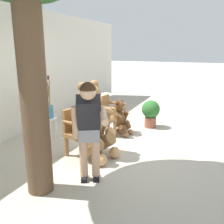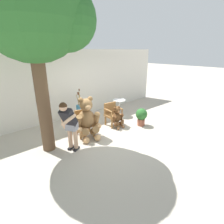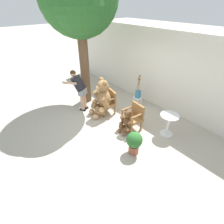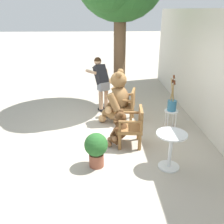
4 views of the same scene
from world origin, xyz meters
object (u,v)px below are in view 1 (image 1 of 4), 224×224
Objects in this scene: brush_bucket at (48,109)px; potted_plant at (151,112)px; teddy_bear_small at (120,118)px; round_side_table at (102,104)px; person_visitor at (89,124)px; teddy_bear_large at (92,121)px; wooden_chair_right at (109,114)px; wooden_chair_left at (81,130)px; white_stool at (49,122)px.

brush_bucket reaches higher than potted_plant.
teddy_bear_small is 1.26m from round_side_table.
teddy_bear_large is at bearing 25.32° from person_visitor.
person_visitor is 2.23× the size of potted_plant.
round_side_table reaches higher than potted_plant.
wooden_chair_right is 0.57× the size of person_visitor.
wooden_chair_left is at bearing 159.42° from potted_plant.
teddy_bear_large is 0.91× the size of person_visitor.
round_side_table is (2.21, 0.84, -0.23)m from teddy_bear_large.
wooden_chair_right is 2.29m from person_visitor.
teddy_bear_large is (-1.31, -0.25, 0.21)m from wooden_chair_right.
person_visitor is 2.25m from white_stool.
round_side_table is (0.91, 0.87, 0.05)m from teddy_bear_small.
teddy_bear_large is at bearing 178.63° from teddy_bear_small.
teddy_bear_large is at bearing 165.98° from potted_plant.
teddy_bear_large is at bearing -97.06° from wooden_chair_left.
teddy_bear_large is 2.18m from potted_plant.
teddy_bear_large is 1.91× the size of round_side_table.
teddy_bear_small is at bearing -59.14° from brush_bucket.
wooden_chair_right is 1.35m from white_stool.
teddy_bear_large is 2.38m from round_side_table.
person_visitor reaches higher than teddy_bear_small.
brush_bucket is (0.50, 1.32, -0.03)m from teddy_bear_large.
teddy_bear_small is 1.58m from white_stool.
brush_bucket is 2.45m from potted_plant.
teddy_bear_small is 1.59m from brush_bucket.
teddy_bear_small is 1.19× the size of potted_plant.
teddy_bear_large is at bearing -169.08° from wooden_chair_right.
round_side_table is (1.71, -0.48, 0.09)m from white_stool.
wooden_chair_right is at bearing 88.18° from teddy_bear_small.
wooden_chair_left is 0.62× the size of teddy_bear_large.
teddy_bear_small is at bearing -1.37° from teddy_bear_large.
person_visitor reaches higher than round_side_table.
wooden_chair_left is 0.57× the size of person_visitor.
person_visitor is at bearing -157.87° from round_side_table.
round_side_table is at bearing 33.35° from wooden_chair_right.
wooden_chair_right is at bearing 135.21° from potted_plant.
person_visitor is 2.98m from potted_plant.
teddy_bear_large is at bearing -159.12° from round_side_table.
person_visitor is at bearing -143.28° from wooden_chair_left.
round_side_table is at bearing 20.88° from teddy_bear_large.
round_side_table is 1.06× the size of potted_plant.
person_visitor is 2.19m from brush_bucket.
person_visitor is at bearing -127.88° from white_stool.
white_stool is (-0.81, 1.35, -0.04)m from teddy_bear_small.
wooden_chair_right reaches higher than potted_plant.
teddy_bear_small is at bearing -135.99° from round_side_table.
person_visitor is (-0.84, -0.40, 0.23)m from teddy_bear_large.
brush_bucket reaches higher than white_stool.
teddy_bear_large reaches higher than teddy_bear_small.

